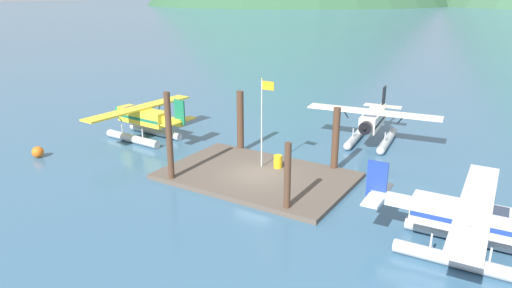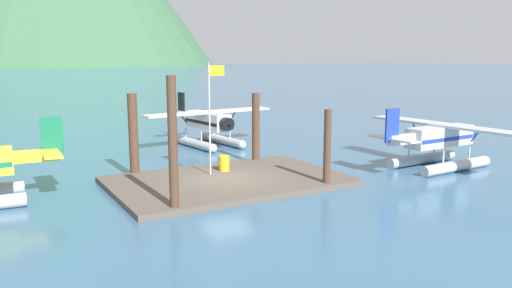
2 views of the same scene
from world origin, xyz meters
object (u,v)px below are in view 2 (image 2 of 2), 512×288
(fuel_drum, at_px, (224,163))
(seaplane_cream_bow_right, at_px, (208,125))
(flagpole, at_px, (212,106))
(seaplane_silver_stbd_aft, at_px, (440,142))

(fuel_drum, height_order, seaplane_cream_bow_right, seaplane_cream_bow_right)
(flagpole, height_order, seaplane_cream_bow_right, flagpole)
(flagpole, bearing_deg, seaplane_silver_stbd_aft, -17.43)
(seaplane_silver_stbd_aft, bearing_deg, seaplane_cream_bow_right, 122.32)
(fuel_drum, relative_size, seaplane_cream_bow_right, 0.08)
(fuel_drum, bearing_deg, flagpole, -155.65)
(flagpole, distance_m, fuel_drum, 3.49)
(flagpole, distance_m, seaplane_silver_stbd_aft, 14.07)
(fuel_drum, distance_m, seaplane_cream_bow_right, 10.17)
(seaplane_silver_stbd_aft, bearing_deg, flagpole, 162.57)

